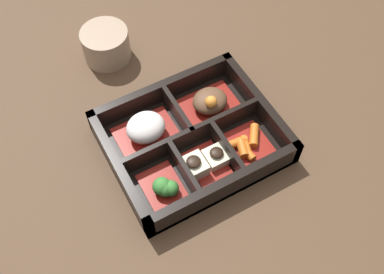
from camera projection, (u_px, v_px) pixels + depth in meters
name	position (u px, v px, depth m)	size (l,w,h in m)	color
ground_plane	(192.00, 145.00, 0.76)	(3.00, 3.00, 0.00)	#4C3523
bento_base	(192.00, 143.00, 0.75)	(0.27, 0.23, 0.01)	black
bento_rim	(193.00, 138.00, 0.73)	(0.27, 0.23, 0.05)	black
bowl_rice	(146.00, 129.00, 0.74)	(0.10, 0.08, 0.05)	maroon
bowl_stew	(210.00, 103.00, 0.77)	(0.10, 0.08, 0.05)	maroon
bowl_greens	(164.00, 187.00, 0.69)	(0.06, 0.07, 0.03)	maroon
bowl_tofu	(203.00, 163.00, 0.71)	(0.08, 0.07, 0.04)	maroon
bowl_carrots	(246.00, 144.00, 0.74)	(0.07, 0.07, 0.02)	maroon
tea_cup	(106.00, 44.00, 0.84)	(0.09, 0.09, 0.06)	gray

